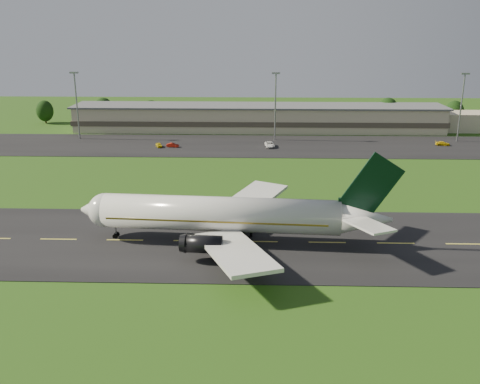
{
  "coord_description": "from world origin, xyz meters",
  "views": [
    {
      "loc": [
        -0.69,
        -80.39,
        33.84
      ],
      "look_at": [
        -3.38,
        8.0,
        6.0
      ],
      "focal_mm": 40.0,
      "sensor_mm": 36.0,
      "label": 1
    }
  ],
  "objects_px": {
    "terminal": "(278,118)",
    "service_vehicle_d": "(443,143)",
    "service_vehicle_c": "(270,144)",
    "airliner": "(226,215)",
    "service_vehicle_b": "(173,145)",
    "light_mast_west": "(76,97)",
    "service_vehicle_a": "(159,145)",
    "light_mast_east": "(462,99)",
    "light_mast_centre": "(275,98)"
  },
  "relations": [
    {
      "from": "light_mast_centre",
      "to": "service_vehicle_c",
      "type": "distance_m",
      "value": 15.59
    },
    {
      "from": "service_vehicle_b",
      "to": "service_vehicle_d",
      "type": "height_order",
      "value": "service_vehicle_d"
    },
    {
      "from": "terminal",
      "to": "service_vehicle_c",
      "type": "distance_m",
      "value": 26.48
    },
    {
      "from": "airliner",
      "to": "service_vehicle_d",
      "type": "bearing_deg",
      "value": 55.13
    },
    {
      "from": "light_mast_west",
      "to": "service_vehicle_d",
      "type": "relative_size",
      "value": 5.01
    },
    {
      "from": "light_mast_centre",
      "to": "service_vehicle_a",
      "type": "distance_m",
      "value": 37.26
    },
    {
      "from": "terminal",
      "to": "light_mast_west",
      "type": "height_order",
      "value": "light_mast_west"
    },
    {
      "from": "service_vehicle_a",
      "to": "service_vehicle_c",
      "type": "relative_size",
      "value": 0.66
    },
    {
      "from": "light_mast_west",
      "to": "light_mast_east",
      "type": "bearing_deg",
      "value": 0.0
    },
    {
      "from": "light_mast_east",
      "to": "service_vehicle_d",
      "type": "distance_m",
      "value": 15.02
    },
    {
      "from": "light_mast_west",
      "to": "service_vehicle_a",
      "type": "xyz_separation_m",
      "value": [
        26.46,
        -10.9,
        -12.04
      ]
    },
    {
      "from": "terminal",
      "to": "light_mast_east",
      "type": "distance_m",
      "value": 56.67
    },
    {
      "from": "airliner",
      "to": "light_mast_west",
      "type": "xyz_separation_m",
      "value": [
        -49.58,
        80.06,
        8.08
      ]
    },
    {
      "from": "service_vehicle_d",
      "to": "light_mast_west",
      "type": "bearing_deg",
      "value": 92.08
    },
    {
      "from": "service_vehicle_d",
      "to": "service_vehicle_a",
      "type": "bearing_deg",
      "value": 98.59
    },
    {
      "from": "service_vehicle_b",
      "to": "light_mast_east",
      "type": "bearing_deg",
      "value": -74.88
    },
    {
      "from": "airliner",
      "to": "light_mast_east",
      "type": "distance_m",
      "value": 103.7
    },
    {
      "from": "light_mast_centre",
      "to": "service_vehicle_a",
      "type": "relative_size",
      "value": 5.78
    },
    {
      "from": "terminal",
      "to": "light_mast_east",
      "type": "relative_size",
      "value": 7.13
    },
    {
      "from": "service_vehicle_d",
      "to": "terminal",
      "type": "bearing_deg",
      "value": 69.93
    },
    {
      "from": "airliner",
      "to": "light_mast_west",
      "type": "height_order",
      "value": "light_mast_west"
    },
    {
      "from": "terminal",
      "to": "service_vehicle_a",
      "type": "bearing_deg",
      "value": -142.22
    },
    {
      "from": "service_vehicle_c",
      "to": "airliner",
      "type": "bearing_deg",
      "value": -101.65
    },
    {
      "from": "terminal",
      "to": "service_vehicle_c",
      "type": "bearing_deg",
      "value": -96.86
    },
    {
      "from": "terminal",
      "to": "service_vehicle_b",
      "type": "bearing_deg",
      "value": -138.83
    },
    {
      "from": "service_vehicle_c",
      "to": "service_vehicle_a",
      "type": "bearing_deg",
      "value": 177.16
    },
    {
      "from": "terminal",
      "to": "service_vehicle_b",
      "type": "xyz_separation_m",
      "value": [
        -30.98,
        -27.09,
        -3.31
      ]
    },
    {
      "from": "light_mast_east",
      "to": "terminal",
      "type": "bearing_deg",
      "value": 163.2
    },
    {
      "from": "service_vehicle_a",
      "to": "terminal",
      "type": "bearing_deg",
      "value": 15.61
    },
    {
      "from": "light_mast_west",
      "to": "airliner",
      "type": "bearing_deg",
      "value": -58.23
    },
    {
      "from": "light_mast_centre",
      "to": "service_vehicle_b",
      "type": "height_order",
      "value": "light_mast_centre"
    },
    {
      "from": "light_mast_centre",
      "to": "service_vehicle_a",
      "type": "xyz_separation_m",
      "value": [
        -33.54,
        -10.9,
        -12.04
      ]
    },
    {
      "from": "light_mast_west",
      "to": "light_mast_centre",
      "type": "relative_size",
      "value": 1.0
    },
    {
      "from": "airliner",
      "to": "service_vehicle_d",
      "type": "xyz_separation_m",
      "value": [
        59.09,
        73.71,
        -3.97
      ]
    },
    {
      "from": "service_vehicle_c",
      "to": "terminal",
      "type": "bearing_deg",
      "value": 78.54
    },
    {
      "from": "terminal",
      "to": "service_vehicle_d",
      "type": "relative_size",
      "value": 35.67
    },
    {
      "from": "airliner",
      "to": "service_vehicle_b",
      "type": "bearing_deg",
      "value": 109.33
    },
    {
      "from": "service_vehicle_a",
      "to": "service_vehicle_d",
      "type": "bearing_deg",
      "value": -19.0
    },
    {
      "from": "terminal",
      "to": "service_vehicle_c",
      "type": "xyz_separation_m",
      "value": [
        -3.14,
        -26.1,
        -3.15
      ]
    },
    {
      "from": "terminal",
      "to": "light_mast_west",
      "type": "distance_m",
      "value": 64.1
    },
    {
      "from": "light_mast_east",
      "to": "service_vehicle_d",
      "type": "height_order",
      "value": "light_mast_east"
    },
    {
      "from": "airliner",
      "to": "service_vehicle_b",
      "type": "height_order",
      "value": "airliner"
    },
    {
      "from": "light_mast_centre",
      "to": "service_vehicle_b",
      "type": "xyz_separation_m",
      "value": [
        -29.58,
        -10.91,
        -12.05
      ]
    },
    {
      "from": "terminal",
      "to": "light_mast_west",
      "type": "xyz_separation_m",
      "value": [
        -61.4,
        -16.18,
        8.75
      ]
    },
    {
      "from": "airliner",
      "to": "service_vehicle_a",
      "type": "relative_size",
      "value": 14.58
    },
    {
      "from": "light_mast_east",
      "to": "service_vehicle_c",
      "type": "distance_m",
      "value": 58.81
    },
    {
      "from": "light_mast_centre",
      "to": "light_mast_east",
      "type": "height_order",
      "value": "same"
    },
    {
      "from": "terminal",
      "to": "service_vehicle_d",
      "type": "distance_m",
      "value": 52.46
    },
    {
      "from": "airliner",
      "to": "service_vehicle_b",
      "type": "relative_size",
      "value": 14.44
    },
    {
      "from": "service_vehicle_c",
      "to": "service_vehicle_d",
      "type": "distance_m",
      "value": 50.53
    }
  ]
}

